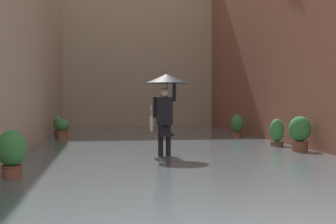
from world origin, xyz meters
TOP-DOWN VIEW (x-y plane):
  - ground_plane at (0.00, -9.11)m, footprint 60.00×60.00m
  - flood_water at (0.00, -9.11)m, footprint 8.13×24.22m
  - building_facade_far at (0.00, -19.12)m, footprint 10.93×1.80m
  - person_wading at (0.29, -6.78)m, footprint 1.02×1.02m
  - potted_plant_far_right at (3.40, -13.28)m, footprint 0.34×0.34m
  - potted_plant_far_left at (-3.17, -12.33)m, footprint 0.45×0.45m
  - potted_plant_near_right at (3.27, -4.18)m, footprint 0.49×0.49m
  - potted_plant_mid_left at (-3.19, -8.58)m, footprint 0.41×0.41m
  - potted_plant_mid_right at (3.12, -12.11)m, footprint 0.44×0.44m
  - potted_plant_near_left at (-3.28, -7.27)m, footprint 0.56×0.56m

SIDE VIEW (x-z plane):
  - ground_plane at x=0.00m, z-range 0.00..0.00m
  - flood_water at x=0.00m, z-range 0.00..0.13m
  - potted_plant_mid_right at x=3.12m, z-range 0.02..0.82m
  - potted_plant_far_right at x=3.40m, z-range 0.02..0.87m
  - potted_plant_mid_left at x=-3.19m, z-range 0.01..0.92m
  - potted_plant_far_left at x=-3.17m, z-range 0.02..0.93m
  - potted_plant_near_right at x=3.27m, z-range 0.07..1.01m
  - potted_plant_near_left at x=-3.28m, z-range 0.06..1.09m
  - person_wading at x=0.29m, z-range 0.44..2.57m
  - building_facade_far at x=0.00m, z-range 0.00..8.61m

